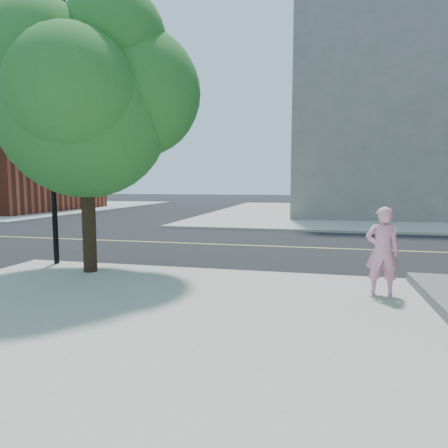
# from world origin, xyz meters

# --- Properties ---
(ground) EXTENTS (140.00, 140.00, 0.00)m
(ground) POSITION_xyz_m (0.00, 0.00, 0.00)
(ground) COLOR black
(ground) RESTS_ON ground
(road_ew) EXTENTS (140.00, 9.00, 0.01)m
(road_ew) POSITION_xyz_m (0.00, 4.50, 0.01)
(road_ew) COLOR black
(road_ew) RESTS_ON ground
(sidewalk_ne) EXTENTS (29.00, 25.00, 0.12)m
(sidewalk_ne) POSITION_xyz_m (13.50, 21.50, 0.06)
(sidewalk_ne) COLOR #9E9F91
(sidewalk_ne) RESTS_ON ground
(filler_ne) EXTENTS (18.00, 16.00, 14.00)m
(filler_ne) POSITION_xyz_m (14.00, 22.00, 7.12)
(filler_ne) COLOR slate
(filler_ne) RESTS_ON sidewalk_ne
(man_on_phone) EXTENTS (0.62, 0.43, 1.65)m
(man_on_phone) POSITION_xyz_m (7.69, -1.46, 0.95)
(man_on_phone) COLOR #F79CBE
(man_on_phone) RESTS_ON sidewalk_se
(street_tree) EXTENTS (4.80, 4.36, 6.37)m
(street_tree) POSITION_xyz_m (1.39, -0.93, 4.23)
(street_tree) COLOR black
(street_tree) RESTS_ON sidewalk_se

